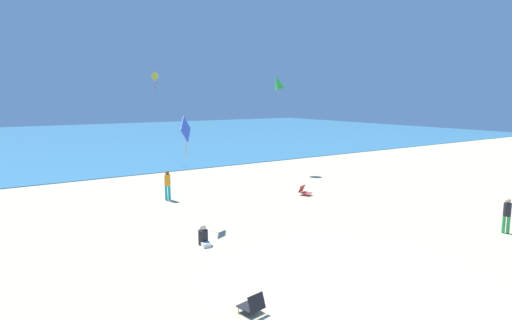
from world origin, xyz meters
TOP-DOWN VIEW (x-y plane):
  - ground_plane at (0.00, 10.00)m, footprint 120.00×120.00m
  - ocean_water at (0.00, 50.64)m, footprint 120.00×60.00m
  - beach_chair_far_left at (6.00, 9.62)m, footprint 0.70×0.78m
  - beach_chair_far_right at (-3.38, 0.41)m, footprint 0.59×0.66m
  - person_0 at (-2.22, 5.56)m, footprint 0.39×0.63m
  - person_3 at (8.50, 0.09)m, footprint 0.39×0.39m
  - person_4 at (-0.79, 12.74)m, footprint 0.33×0.33m
  - kite_yellow at (3.45, 25.91)m, footprint 0.42×0.76m
  - kite_green at (9.17, 16.51)m, footprint 1.32×1.16m
  - kite_blue at (-1.59, 8.38)m, footprint 0.81×0.82m

SIDE VIEW (x-z plane):
  - ground_plane at x=0.00m, z-range 0.00..0.00m
  - ocean_water at x=0.00m, z-range 0.00..0.05m
  - beach_chair_far_left at x=6.00m, z-range -0.04..0.51m
  - beach_chair_far_right at x=-3.38m, z-range -0.03..0.52m
  - person_0 at x=-2.22m, z-range -0.10..0.66m
  - person_3 at x=8.50m, z-range 0.11..1.55m
  - person_4 at x=-0.79m, z-range 0.12..1.71m
  - kite_blue at x=-1.59m, z-range 3.18..4.93m
  - kite_green at x=9.17m, z-range 5.74..7.21m
  - kite_yellow at x=3.45m, z-range 6.19..8.00m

